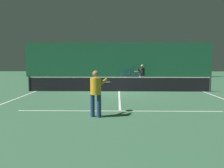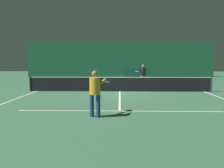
{
  "view_description": "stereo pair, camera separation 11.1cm",
  "coord_description": "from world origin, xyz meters",
  "views": [
    {
      "loc": [
        -0.11,
        -16.29,
        2.03
      ],
      "look_at": [
        -0.35,
        -4.97,
        0.96
      ],
      "focal_mm": 40.0,
      "sensor_mm": 36.0,
      "label": 1
    },
    {
      "loc": [
        -0.0,
        -16.29,
        2.03
      ],
      "look_at": [
        -0.35,
        -4.97,
        0.96
      ],
      "focal_mm": 40.0,
      "sensor_mm": 36.0,
      "label": 2
    }
  ],
  "objects": [
    {
      "name": "courtside_chair_3",
      "position": [
        2.58,
        14.1,
        0.49
      ],
      "size": [
        0.44,
        0.44,
        0.84
      ],
      "rotation": [
        0.0,
        0.0,
        -1.57
      ],
      "color": "brown",
      "rests_on": "ground"
    },
    {
      "name": "player_far",
      "position": [
        1.82,
        3.3,
        0.99
      ],
      "size": [
        1.02,
        1.35,
        1.71
      ],
      "rotation": [
        0.0,
        0.0,
        -2.12
      ],
      "color": "beige",
      "rests_on": "ground"
    },
    {
      "name": "courtside_chair_1",
      "position": [
        1.27,
        14.1,
        0.49
      ],
      "size": [
        0.44,
        0.44,
        0.84
      ],
      "rotation": [
        0.0,
        0.0,
        -1.57
      ],
      "color": "brown",
      "rests_on": "ground"
    },
    {
      "name": "court_line_service_near",
      "position": [
        0.0,
        -6.4,
        0.0
      ],
      "size": [
        8.25,
        0.1,
        0.0
      ],
      "color": "white",
      "rests_on": "ground"
    },
    {
      "name": "courtside_chair_2",
      "position": [
        1.93,
        14.1,
        0.49
      ],
      "size": [
        0.44,
        0.44,
        0.84
      ],
      "rotation": [
        0.0,
        0.0,
        -1.57
      ],
      "color": "brown",
      "rests_on": "ground"
    },
    {
      "name": "court_line_sideline_right",
      "position": [
        5.5,
        0.0,
        0.0
      ],
      "size": [
        0.1,
        23.8,
        0.0
      ],
      "color": "white",
      "rests_on": "ground"
    },
    {
      "name": "court_line_service_far",
      "position": [
        0.0,
        6.4,
        0.0
      ],
      "size": [
        8.25,
        0.1,
        0.0
      ],
      "color": "white",
      "rests_on": "ground"
    },
    {
      "name": "courtside_chair_0",
      "position": [
        0.62,
        14.1,
        0.49
      ],
      "size": [
        0.44,
        0.44,
        0.84
      ],
      "rotation": [
        0.0,
        0.0,
        -1.57
      ],
      "color": "brown",
      "rests_on": "ground"
    },
    {
      "name": "court_line_sideline_left",
      "position": [
        -5.5,
        0.0,
        0.0
      ],
      "size": [
        0.1,
        23.8,
        0.0
      ],
      "color": "white",
      "rests_on": "ground"
    },
    {
      "name": "player_near",
      "position": [
        -0.87,
        -7.43,
        0.97
      ],
      "size": [
        0.86,
        1.38,
        1.67
      ],
      "rotation": [
        0.0,
        0.0,
        1.17
      ],
      "color": "navy",
      "rests_on": "ground"
    },
    {
      "name": "court_line_baseline_far",
      "position": [
        0.0,
        11.9,
        0.0
      ],
      "size": [
        11.0,
        0.1,
        0.0
      ],
      "color": "white",
      "rests_on": "ground"
    },
    {
      "name": "tennis_net",
      "position": [
        0.0,
        0.0,
        0.51
      ],
      "size": [
        12.0,
        0.1,
        1.07
      ],
      "color": "black",
      "rests_on": "ground"
    },
    {
      "name": "backdrop_curtain",
      "position": [
        0.0,
        14.65,
        2.11
      ],
      "size": [
        23.0,
        0.12,
        4.23
      ],
      "color": "#1E5B3D",
      "rests_on": "ground"
    },
    {
      "name": "ground_plane",
      "position": [
        0.0,
        0.0,
        0.0
      ],
      "size": [
        60.0,
        60.0,
        0.0
      ],
      "primitive_type": "plane",
      "color": "#386647"
    },
    {
      "name": "court_line_centre",
      "position": [
        0.0,
        0.0,
        0.0
      ],
      "size": [
        0.1,
        12.8,
        0.0
      ],
      "color": "white",
      "rests_on": "ground"
    }
  ]
}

